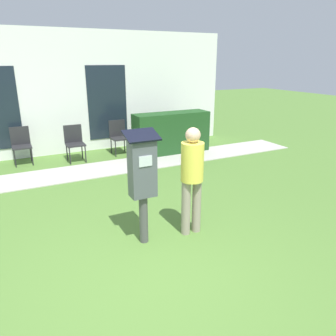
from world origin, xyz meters
TOP-DOWN VIEW (x-y plane):
  - ground_plane at (0.00, 0.00)m, footprint 40.00×40.00m
  - sidewalk at (0.00, 4.12)m, footprint 12.00×1.10m
  - building_facade at (0.00, 6.05)m, footprint 10.00×0.26m
  - parking_meter at (0.30, 0.74)m, footprint 0.44×0.31m
  - person_standing at (1.02, 0.67)m, footprint 0.32×0.32m
  - outdoor_chair_left at (-0.94, 5.47)m, footprint 0.44×0.44m
  - outdoor_chair_middle at (0.26, 5.11)m, footprint 0.44×0.44m
  - outdoor_chair_right at (1.46, 5.26)m, footprint 0.44×0.44m
  - hedge_row at (2.77, 4.69)m, footprint 2.08×0.60m

SIDE VIEW (x-z plane):
  - ground_plane at x=0.00m, z-range 0.00..0.00m
  - sidewalk at x=0.00m, z-range 0.00..0.02m
  - outdoor_chair_left at x=-0.94m, z-range 0.08..0.98m
  - outdoor_chair_middle at x=0.26m, z-range 0.08..0.98m
  - outdoor_chair_right at x=1.46m, z-range 0.08..0.98m
  - hedge_row at x=2.77m, z-range 0.00..1.10m
  - person_standing at x=1.02m, z-range 0.14..1.72m
  - parking_meter at x=0.30m, z-range 0.22..1.81m
  - building_facade at x=0.00m, z-range 0.00..3.20m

